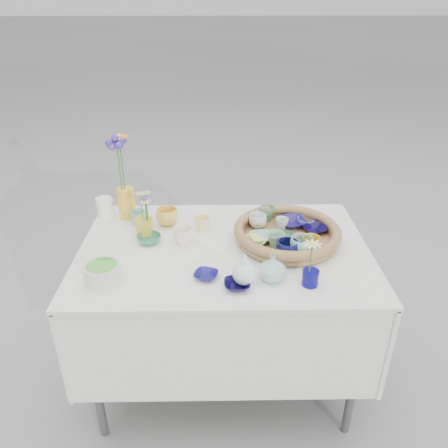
{
  "coord_description": "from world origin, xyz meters",
  "views": [
    {
      "loc": [
        -0.03,
        -1.64,
        1.75
      ],
      "look_at": [
        0.0,
        0.02,
        0.87
      ],
      "focal_mm": 35.0,
      "sensor_mm": 36.0,
      "label": 1
    }
  ],
  "objects_px": {
    "bud_vase_seafoam": "(272,267)",
    "tall_vase_yellow": "(127,203)",
    "wicker_tray": "(287,234)",
    "display_table": "(224,373)"
  },
  "relations": [
    {
      "from": "display_table",
      "to": "wicker_tray",
      "type": "xyz_separation_m",
      "value": [
        0.28,
        0.05,
        0.8
      ]
    },
    {
      "from": "display_table",
      "to": "tall_vase_yellow",
      "type": "bearing_deg",
      "value": 147.68
    },
    {
      "from": "wicker_tray",
      "to": "tall_vase_yellow",
      "type": "xyz_separation_m",
      "value": [
        -0.75,
        0.25,
        0.04
      ]
    },
    {
      "from": "display_table",
      "to": "bud_vase_seafoam",
      "type": "relative_size",
      "value": 11.31
    },
    {
      "from": "display_table",
      "to": "tall_vase_yellow",
      "type": "xyz_separation_m",
      "value": [
        -0.47,
        0.3,
        0.84
      ]
    },
    {
      "from": "bud_vase_seafoam",
      "to": "tall_vase_yellow",
      "type": "relative_size",
      "value": 0.72
    },
    {
      "from": "display_table",
      "to": "wicker_tray",
      "type": "distance_m",
      "value": 0.85
    },
    {
      "from": "display_table",
      "to": "bud_vase_seafoam",
      "type": "xyz_separation_m",
      "value": [
        0.18,
        -0.24,
        0.82
      ]
    },
    {
      "from": "wicker_tray",
      "to": "display_table",
      "type": "bearing_deg",
      "value": -169.88
    },
    {
      "from": "display_table",
      "to": "tall_vase_yellow",
      "type": "height_order",
      "value": "tall_vase_yellow"
    }
  ]
}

